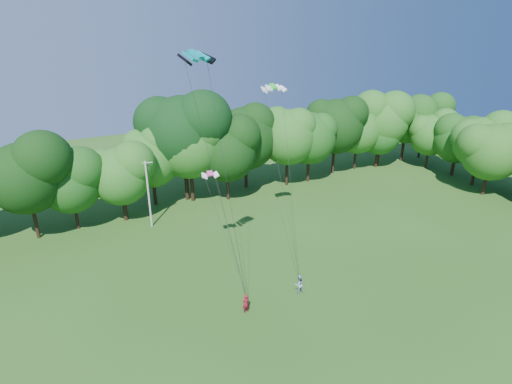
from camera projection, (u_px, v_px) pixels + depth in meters
utility_pole at (149, 194)px, 45.44m from camera, size 1.58×0.40×7.99m
kite_flyer_left at (246, 303)px, 32.10m from camera, size 0.64×0.45×1.68m
kite_flyer_right at (299, 284)px, 34.53m from camera, size 0.86×0.67×1.75m
kite_teal at (196, 54)px, 26.25m from camera, size 2.81×2.09×0.61m
kite_green at (273, 86)px, 37.99m from camera, size 2.45×1.32×0.47m
kite_pink at (210, 173)px, 36.92m from camera, size 1.68×1.03×0.33m
tree_back_center at (183, 128)px, 50.99m from camera, size 10.89×10.89×15.83m
tree_back_east at (380, 126)px, 65.46m from camera, size 7.72×7.72×11.23m
tree_flank_east at (494, 141)px, 53.50m from camera, size 8.48×8.48×12.33m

